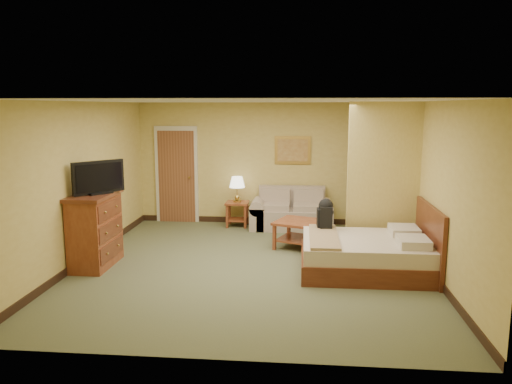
# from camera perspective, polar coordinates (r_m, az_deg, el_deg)

# --- Properties ---
(floor) EXTENTS (6.00, 6.00, 0.00)m
(floor) POSITION_cam_1_polar(r_m,az_deg,el_deg) (8.06, -0.47, -8.46)
(floor) COLOR #555A3A
(floor) RESTS_ON ground
(ceiling) EXTENTS (6.00, 6.00, 0.00)m
(ceiling) POSITION_cam_1_polar(r_m,az_deg,el_deg) (7.65, -0.50, 10.35)
(ceiling) COLOR white
(ceiling) RESTS_ON back_wall
(back_wall) EXTENTS (5.50, 0.02, 2.60)m
(back_wall) POSITION_cam_1_polar(r_m,az_deg,el_deg) (10.71, 1.14, 3.24)
(back_wall) COLOR tan
(back_wall) RESTS_ON floor
(left_wall) EXTENTS (0.02, 6.00, 2.60)m
(left_wall) POSITION_cam_1_polar(r_m,az_deg,el_deg) (8.48, -19.31, 0.93)
(left_wall) COLOR tan
(left_wall) RESTS_ON floor
(right_wall) EXTENTS (0.02, 6.00, 2.60)m
(right_wall) POSITION_cam_1_polar(r_m,az_deg,el_deg) (7.96, 19.61, 0.37)
(right_wall) COLOR tan
(right_wall) RESTS_ON floor
(partition) EXTENTS (1.20, 0.15, 2.60)m
(partition) POSITION_cam_1_polar(r_m,az_deg,el_deg) (8.74, 14.32, 1.43)
(partition) COLOR tan
(partition) RESTS_ON floor
(door) EXTENTS (0.94, 0.16, 2.10)m
(door) POSITION_cam_1_polar(r_m,az_deg,el_deg) (11.03, -9.04, 1.90)
(door) COLOR beige
(door) RESTS_ON floor
(baseboard) EXTENTS (5.50, 0.02, 0.12)m
(baseboard) POSITION_cam_1_polar(r_m,az_deg,el_deg) (10.92, 1.11, -3.25)
(baseboard) COLOR black
(baseboard) RESTS_ON floor
(loveseat) EXTENTS (1.70, 0.79, 0.86)m
(loveseat) POSITION_cam_1_polar(r_m,az_deg,el_deg) (10.43, 4.07, -2.65)
(loveseat) COLOR tan
(loveseat) RESTS_ON floor
(side_table) EXTENTS (0.48, 0.48, 0.52)m
(side_table) POSITION_cam_1_polar(r_m,az_deg,el_deg) (10.58, -2.15, -2.09)
(side_table) COLOR maroon
(side_table) RESTS_ON floor
(table_lamp) EXTENTS (0.33, 0.33, 0.54)m
(table_lamp) POSITION_cam_1_polar(r_m,az_deg,el_deg) (10.48, -2.17, 1.06)
(table_lamp) COLOR #A88C3D
(table_lamp) RESTS_ON side_table
(coffee_table) EXTENTS (1.00, 1.00, 0.50)m
(coffee_table) POSITION_cam_1_polar(r_m,az_deg,el_deg) (9.02, 4.91, -4.16)
(coffee_table) COLOR maroon
(coffee_table) RESTS_ON floor
(wall_picture) EXTENTS (0.76, 0.04, 0.59)m
(wall_picture) POSITION_cam_1_polar(r_m,az_deg,el_deg) (10.63, 4.21, 4.79)
(wall_picture) COLOR #B78E3F
(wall_picture) RESTS_ON back_wall
(dresser) EXTENTS (0.58, 1.10, 1.17)m
(dresser) POSITION_cam_1_polar(r_m,az_deg,el_deg) (8.32, -17.90, -4.13)
(dresser) COLOR maroon
(dresser) RESTS_ON floor
(tv) EXTENTS (0.59, 0.69, 0.52)m
(tv) POSITION_cam_1_polar(r_m,az_deg,el_deg) (8.12, -17.56, 1.50)
(tv) COLOR black
(tv) RESTS_ON dresser
(bed) EXTENTS (1.95, 1.63, 1.06)m
(bed) POSITION_cam_1_polar(r_m,az_deg,el_deg) (7.91, 12.79, -6.88)
(bed) COLOR #512112
(bed) RESTS_ON floor
(backpack) EXTENTS (0.24, 0.31, 0.51)m
(backpack) POSITION_cam_1_polar(r_m,az_deg,el_deg) (8.26, 7.96, -2.43)
(backpack) COLOR black
(backpack) RESTS_ON bed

